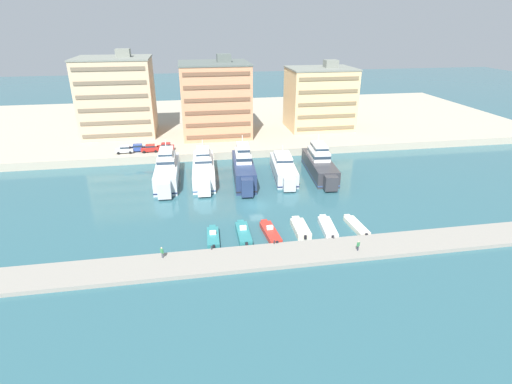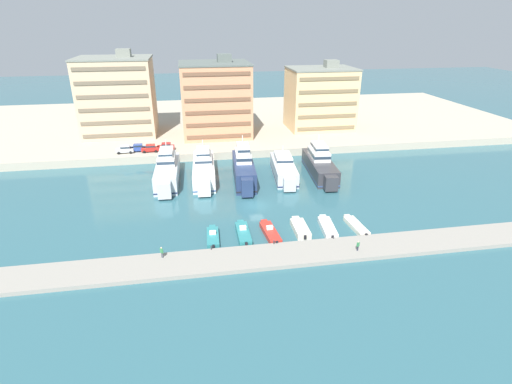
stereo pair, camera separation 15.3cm
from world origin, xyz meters
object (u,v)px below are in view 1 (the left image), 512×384
motorboat_cream_center_right (356,226)px  car_blue_left (137,148)px  motorboat_white_center (327,227)px  motorboat_teal_left (243,233)px  motorboat_red_mid_left (270,232)px  yacht_white_left (204,169)px  yacht_charcoal_center (320,164)px  pedestrian_mid_deck (162,252)px  car_silver_far_left (125,149)px  yacht_navy_mid_left (244,168)px  yacht_silver_far_left (167,170)px  car_red_mid_left (150,148)px  pedestrian_near_edge (358,245)px  car_red_center_left (166,146)px  motorboat_cream_center_left (300,228)px  yacht_silver_center_left (284,168)px  motorboat_teal_far_left (213,237)px

motorboat_cream_center_right → car_blue_left: bearing=132.3°
motorboat_white_center → motorboat_teal_left: bearing=179.3°
motorboat_red_mid_left → yacht_white_left: bearing=109.0°
yacht_charcoal_center → pedestrian_mid_deck: size_ratio=11.91×
yacht_white_left → pedestrian_mid_deck: yacht_white_left is taller
motorboat_red_mid_left → motorboat_cream_center_right: 14.21m
motorboat_teal_left → car_silver_far_left: car_silver_far_left is taller
yacht_navy_mid_left → pedestrian_mid_deck: 32.57m
yacht_silver_far_left → car_red_mid_left: bearing=106.3°
motorboat_teal_left → pedestrian_near_edge: bearing=-27.0°
pedestrian_near_edge → car_red_center_left: bearing=120.0°
yacht_silver_far_left → car_blue_left: (-7.44, 16.06, 0.43)m
motorboat_cream_center_left → pedestrian_near_edge: 10.30m
car_blue_left → car_red_mid_left: bearing=-15.0°
yacht_silver_center_left → car_red_mid_left: bearing=150.4°
yacht_charcoal_center → motorboat_red_mid_left: yacht_charcoal_center is taller
yacht_charcoal_center → car_red_center_left: (-33.31, 17.34, 0.50)m
car_red_center_left → pedestrian_near_edge: bearing=-60.0°
yacht_silver_center_left → car_red_mid_left: 33.34m
motorboat_red_mid_left → car_silver_far_left: 49.17m
motorboat_teal_left → motorboat_teal_far_left: bearing=-179.5°
car_red_mid_left → yacht_navy_mid_left: bearing=-40.7°
motorboat_teal_far_left → car_red_mid_left: 42.73m
yacht_white_left → car_blue_left: size_ratio=4.90×
car_red_center_left → pedestrian_mid_deck: size_ratio=2.44×
motorboat_teal_far_left → motorboat_teal_left: (4.73, 0.04, 0.15)m
car_silver_far_left → car_red_mid_left: 5.87m
yacht_navy_mid_left → pedestrian_mid_deck: yacht_navy_mid_left is taller
motorboat_cream_center_right → car_silver_far_left: (-41.07, 41.29, 2.46)m
yacht_white_left → pedestrian_mid_deck: (-7.37, -30.96, -0.64)m
yacht_white_left → yacht_navy_mid_left: size_ratio=1.05×
yacht_silver_center_left → motorboat_teal_far_left: bearing=-124.7°
yacht_navy_mid_left → motorboat_white_center: yacht_navy_mid_left is taller
yacht_silver_center_left → motorboat_teal_left: yacht_silver_center_left is taller
motorboat_teal_far_left → car_red_center_left: 42.58m
motorboat_cream_center_right → car_blue_left: car_blue_left is taller
motorboat_teal_left → car_red_center_left: bearing=107.4°
car_blue_left → pedestrian_near_edge: size_ratio=2.66×
motorboat_cream_center_left → motorboat_cream_center_right: size_ratio=0.94×
yacht_navy_mid_left → motorboat_teal_left: size_ratio=2.56×
yacht_charcoal_center → motorboat_teal_left: (-20.23, -24.29, -1.78)m
yacht_navy_mid_left → yacht_charcoal_center: size_ratio=0.95×
car_red_mid_left → car_red_center_left: same height
yacht_silver_center_left → motorboat_teal_far_left: 29.81m
yacht_charcoal_center → motorboat_cream_center_left: 26.53m
motorboat_red_mid_left → car_blue_left: car_blue_left is taller
motorboat_white_center → car_silver_far_left: (-36.25, 41.12, 2.35)m
yacht_navy_mid_left → motorboat_cream_center_right: (15.02, -23.88, -2.33)m
yacht_charcoal_center → motorboat_teal_left: size_ratio=2.71×
yacht_white_left → motorboat_white_center: 31.95m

